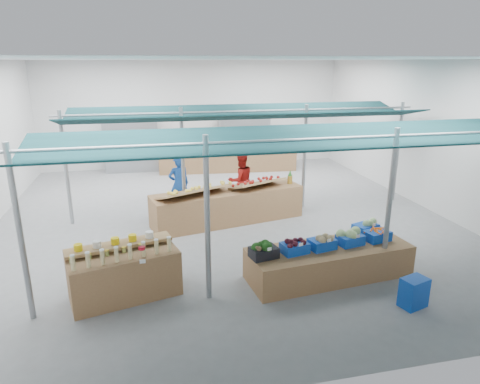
{
  "coord_description": "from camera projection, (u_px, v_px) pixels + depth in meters",
  "views": [
    {
      "loc": [
        -1.97,
        -10.9,
        4.14
      ],
      "look_at": [
        0.12,
        -1.6,
        1.23
      ],
      "focal_mm": 32.0,
      "sensor_mm": 36.0,
      "label": 1
    }
  ],
  "objects": [
    {
      "name": "fruit_counter",
      "position": [
        228.0,
        206.0,
        11.44
      ],
      "size": [
        4.19,
        1.81,
        0.87
      ],
      "primitive_type": "cube",
      "rotation": [
        0.0,
        0.0,
        0.21
      ],
      "color": "brown",
      "rests_on": "floor"
    },
    {
      "name": "awnings",
      "position": [
        269.0,
        125.0,
        9.51
      ],
      "size": [
        9.5,
        7.08,
        0.3
      ],
      "color": "black",
      "rests_on": "pole_grid"
    },
    {
      "name": "back_shelving_left",
      "position": [
        131.0,
        146.0,
        16.58
      ],
      "size": [
        2.0,
        0.5,
        2.0
      ],
      "primitive_type": "cube",
      "color": "#B23F33",
      "rests_on": "floor"
    },
    {
      "name": "apple_heap_yellow",
      "position": [
        194.0,
        190.0,
        10.79
      ],
      "size": [
        2.02,
        1.42,
        0.27
      ],
      "rotation": [
        0.0,
        0.0,
        0.42
      ],
      "color": "#997247",
      "rests_on": "fruit_counter"
    },
    {
      "name": "bottle_shelf",
      "position": [
        124.0,
        273.0,
        7.78
      ],
      "size": [
        2.07,
        1.54,
        1.13
      ],
      "rotation": [
        0.0,
        0.0,
        0.25
      ],
      "color": "brown",
      "rests_on": "floor"
    },
    {
      "name": "back_shelving_right",
      "position": [
        244.0,
        142.0,
        17.52
      ],
      "size": [
        2.0,
        0.5,
        2.0
      ],
      "primitive_type": "cube",
      "color": "#B23F33",
      "rests_on": "floor"
    },
    {
      "name": "crate_celeriac",
      "position": [
        322.0,
        242.0,
        8.33
      ],
      "size": [
        0.56,
        0.45,
        0.31
      ],
      "rotation": [
        0.0,
        0.0,
        0.21
      ],
      "color": "#1043B0",
      "rests_on": "veg_counter"
    },
    {
      "name": "vendor_right",
      "position": [
        241.0,
        180.0,
        12.48
      ],
      "size": [
        0.91,
        0.77,
        1.63
      ],
      "primitive_type": "imported",
      "rotation": [
        0.0,
        0.0,
        3.35
      ],
      "color": "maroon",
      "rests_on": "floor"
    },
    {
      "name": "crate_cabbage",
      "position": [
        350.0,
        237.0,
        8.52
      ],
      "size": [
        0.56,
        0.45,
        0.35
      ],
      "rotation": [
        0.0,
        0.0,
        0.21
      ],
      "color": "#1043B0",
      "rests_on": "veg_counter"
    },
    {
      "name": "crate_broccoli",
      "position": [
        264.0,
        250.0,
        7.95
      ],
      "size": [
        0.56,
        0.45,
        0.35
      ],
      "rotation": [
        0.0,
        0.0,
        0.21
      ],
      "color": "black",
      "rests_on": "veg_counter"
    },
    {
      "name": "pole_grid",
      "position": [
        268.0,
        168.0,
        9.79
      ],
      "size": [
        10.0,
        4.6,
        3.0
      ],
      "color": "gray",
      "rests_on": "floor"
    },
    {
      "name": "sparrow",
      "position": [
        259.0,
        249.0,
        7.78
      ],
      "size": [
        0.12,
        0.09,
        0.11
      ],
      "rotation": [
        0.0,
        0.0,
        0.21
      ],
      "color": "brown",
      "rests_on": "crate_broccoli"
    },
    {
      "name": "floor",
      "position": [
        223.0,
        218.0,
        11.79
      ],
      "size": [
        13.0,
        13.0,
        0.0
      ],
      "primitive_type": "plane",
      "color": "slate",
      "rests_on": "ground"
    },
    {
      "name": "hall",
      "position": [
        213.0,
        116.0,
        12.36
      ],
      "size": [
        13.0,
        13.0,
        13.0
      ],
      "color": "silver",
      "rests_on": "ground"
    },
    {
      "name": "far_counter",
      "position": [
        228.0,
        158.0,
        16.9
      ],
      "size": [
        5.4,
        1.52,
        0.96
      ],
      "primitive_type": "cube",
      "rotation": [
        0.0,
        0.0,
        -0.09
      ],
      "color": "brown",
      "rests_on": "floor"
    },
    {
      "name": "apple_heap_red",
      "position": [
        257.0,
        182.0,
        11.51
      ],
      "size": [
        1.66,
        1.26,
        0.27
      ],
      "rotation": [
        0.0,
        0.0,
        0.42
      ],
      "color": "#997247",
      "rests_on": "fruit_counter"
    },
    {
      "name": "pole_ribbon",
      "position": [
        142.0,
        249.0,
        7.27
      ],
      "size": [
        0.12,
        0.12,
        0.28
      ],
      "color": "#B50C1E",
      "rests_on": "pole_grid"
    },
    {
      "name": "veg_counter",
      "position": [
        329.0,
        262.0,
        8.52
      ],
      "size": [
        3.36,
        1.43,
        0.63
      ],
      "primitive_type": "cube",
      "rotation": [
        0.0,
        0.0,
        0.11
      ],
      "color": "brown",
      "rests_on": "floor"
    },
    {
      "name": "crate_stack",
      "position": [
        414.0,
        292.0,
        7.48
      ],
      "size": [
        0.52,
        0.43,
        0.54
      ],
      "primitive_type": "cube",
      "rotation": [
        0.0,
        0.0,
        0.29
      ],
      "color": "#1043B0",
      "rests_on": "floor"
    },
    {
      "name": "crate_carrots",
      "position": [
        377.0,
        235.0,
        8.73
      ],
      "size": [
        0.56,
        0.45,
        0.29
      ],
      "rotation": [
        0.0,
        0.0,
        0.21
      ],
      "color": "#1043B0",
      "rests_on": "veg_counter"
    },
    {
      "name": "vendor_left",
      "position": [
        179.0,
        184.0,
        12.1
      ],
      "size": [
        0.66,
        0.51,
        1.63
      ],
      "primitive_type": "imported",
      "rotation": [
        0.0,
        0.0,
        3.35
      ],
      "color": "#174496",
      "rests_on": "floor"
    },
    {
      "name": "pineapple",
      "position": [
        290.0,
        177.0,
        11.91
      ],
      "size": [
        0.14,
        0.14,
        0.39
      ],
      "rotation": [
        0.0,
        0.0,
        0.42
      ],
      "color": "#8C6019",
      "rests_on": "fruit_counter"
    },
    {
      "name": "crate_beets",
      "position": [
        295.0,
        246.0,
        8.15
      ],
      "size": [
        0.56,
        0.45,
        0.29
      ],
      "rotation": [
        0.0,
        0.0,
        0.21
      ],
      "color": "#1043B0",
      "rests_on": "veg_counter"
    },
    {
      "name": "crate_extra",
      "position": [
        366.0,
        227.0,
        9.09
      ],
      "size": [
        0.59,
        0.49,
        0.32
      ],
      "rotation": [
        0.0,
        0.0,
        0.33
      ],
      "color": "#1043B0",
      "rests_on": "veg_counter"
    }
  ]
}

